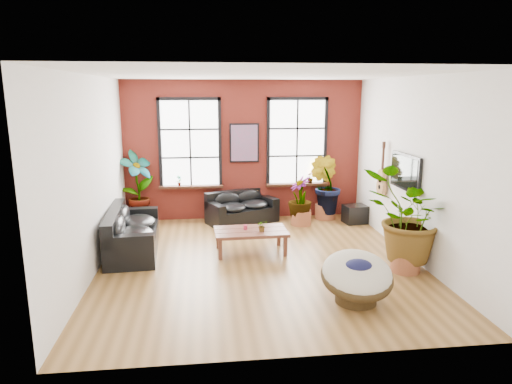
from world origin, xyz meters
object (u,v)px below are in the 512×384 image
(sofa_back, at_px, (241,208))
(papasan_chair, at_px, (357,276))
(coffee_table, at_px, (251,233))
(sofa_left, at_px, (130,233))

(sofa_back, xyz_separation_m, papasan_chair, (1.40, -4.67, 0.07))
(sofa_back, xyz_separation_m, coffee_table, (0.01, -2.23, 0.06))
(sofa_left, height_order, papasan_chair, sofa_left)
(sofa_left, relative_size, papasan_chair, 1.87)
(sofa_back, height_order, coffee_table, sofa_back)
(sofa_back, bearing_deg, coffee_table, -114.04)
(sofa_back, xyz_separation_m, sofa_left, (-2.42, -1.93, 0.05))
(sofa_back, distance_m, sofa_left, 3.10)
(sofa_back, relative_size, coffee_table, 1.27)
(papasan_chair, bearing_deg, sofa_back, 111.94)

